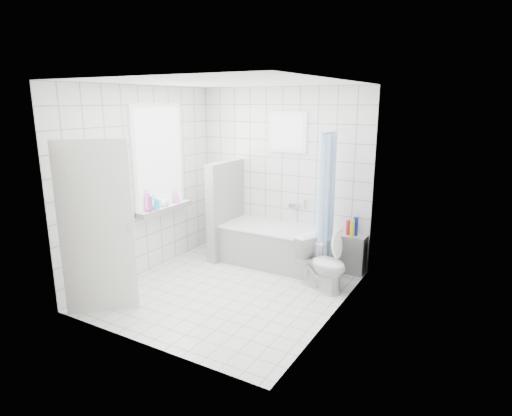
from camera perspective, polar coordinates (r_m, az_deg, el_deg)
The scene contains 19 objects.
ground at distance 5.68m, azimuth -3.61°, elevation -10.83°, with size 3.00×3.00×0.00m, color white.
ceiling at distance 5.16m, azimuth -4.07°, elevation 16.37°, with size 3.00×3.00×0.00m, color white.
wall_back at distance 6.55m, azimuth 3.47°, elevation 4.46°, with size 2.80×0.02×2.60m, color white.
wall_front at distance 4.14m, azimuth -15.37°, elevation -1.69°, with size 2.80×0.02×2.60m, color white.
wall_left at distance 6.15m, azimuth -14.79°, elevation 3.38°, with size 0.02×3.00×2.60m, color white.
wall_right at distance 4.66m, azimuth 10.67°, elevation 0.30°, with size 0.02×3.00×2.60m, color white.
window_left at distance 6.28m, azimuth -12.75°, elevation 6.50°, with size 0.01×0.90×1.40m, color white.
window_back at distance 6.39m, azimuth 4.19°, elevation 10.08°, with size 0.50×0.01×0.50m, color white.
window_sill at distance 6.39m, azimuth -12.09°, elevation -0.11°, with size 0.18×1.02×0.08m, color white.
door at distance 5.10m, azimuth -20.47°, elevation -2.66°, with size 0.04×0.80×2.00m, color silver.
bathtub at distance 6.41m, azimuth 3.01°, elevation -5.07°, with size 1.68×0.77×0.58m.
partition_wall at distance 6.68m, azimuth -4.06°, elevation -0.19°, with size 0.15×0.85×1.50m, color white.
tiled_ledge at distance 6.28m, azimuth 12.56°, elevation -5.97°, with size 0.40×0.24×0.55m, color white.
toilet at distance 5.65m, azimuth 8.88°, elevation -7.33°, with size 0.38×0.67×0.69m, color white.
curtain_rod at distance 5.74m, azimuth 10.16°, elevation 9.96°, with size 0.02×0.02×0.80m, color silver.
shower_curtain at distance 5.75m, azimuth 9.34°, elevation 0.92°, with size 0.14×0.48×1.78m, color #5296F1, non-canonical shape.
tub_faucet at distance 6.50m, azimuth 5.20°, elevation 0.30°, with size 0.18×0.06×0.06m, color silver.
sill_bottles at distance 6.25m, azimuth -12.89°, elevation 1.04°, with size 0.16×0.72×0.31m.
ledge_bottles at distance 6.14m, azimuth 12.72°, elevation -2.54°, with size 0.17×0.17×0.27m.
Camera 1 is at (2.87, -4.29, 2.39)m, focal length 30.00 mm.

